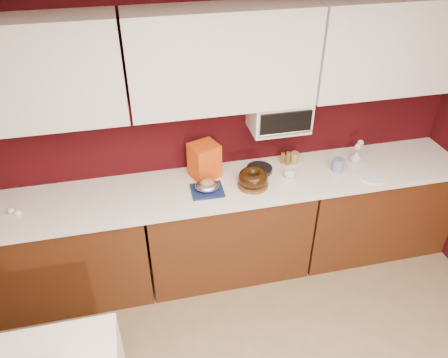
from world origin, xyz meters
TOP-DOWN VIEW (x-y plane):
  - ceiling at (0.00, 0.00)m, footprint 4.00×4.50m
  - wall_back at (0.00, 2.25)m, footprint 4.00×0.02m
  - base_cabinet_left at (-1.33, 1.94)m, footprint 1.31×0.58m
  - base_cabinet_center at (0.00, 1.94)m, footprint 1.31×0.58m
  - base_cabinet_right at (1.33, 1.94)m, footprint 1.31×0.58m
  - countertop at (0.00, 1.94)m, footprint 4.00×0.62m
  - upper_cabinet_left at (-1.33, 2.08)m, footprint 1.31×0.33m
  - upper_cabinet_center at (0.00, 2.08)m, footprint 1.31×0.33m
  - upper_cabinet_right at (1.33, 2.08)m, footprint 1.31×0.33m
  - toaster_oven at (0.45, 2.10)m, footprint 0.45×0.30m
  - toaster_oven_door at (0.45, 1.94)m, footprint 0.40×0.02m
  - toaster_oven_handle at (0.45, 1.93)m, footprint 0.42×0.02m
  - cake_base at (0.19, 1.87)m, footprint 0.29×0.29m
  - bundt_cake at (0.19, 1.87)m, footprint 0.26×0.26m
  - navy_towel at (-0.17, 1.87)m, footprint 0.25×0.21m
  - foil_ham_nest at (-0.17, 1.87)m, footprint 0.19×0.16m
  - roasted_ham at (-0.17, 1.87)m, footprint 0.13×0.12m
  - pandoro_box at (-0.15, 2.09)m, footprint 0.26×0.25m
  - dark_pan at (0.30, 2.05)m, footprint 0.27×0.27m
  - coffee_mug at (0.51, 1.92)m, footprint 0.11×0.11m
  - blue_jar at (0.93, 1.92)m, footprint 0.12×0.12m
  - flower_vase at (1.13, 2.01)m, footprint 0.10×0.10m
  - flower_pink at (1.13, 2.01)m, footprint 0.06×0.06m
  - flower_blue at (1.16, 2.03)m, footprint 0.05×0.05m
  - china_plate at (1.16, 1.77)m, footprint 0.29×0.29m
  - amber_bottle at (0.52, 2.13)m, footprint 0.04×0.04m
  - paper_cup at (0.62, 2.11)m, footprint 0.08×0.08m
  - egg_left at (-1.54, 1.89)m, footprint 0.06×0.06m
  - egg_right at (-1.59, 1.93)m, footprint 0.06×0.05m
  - amber_bottle_tall at (0.56, 2.10)m, footprint 0.04×0.04m

SIDE VIEW (x-z plane):
  - base_cabinet_left at x=-1.33m, z-range 0.00..0.86m
  - base_cabinet_center at x=0.00m, z-range 0.00..0.86m
  - base_cabinet_right at x=1.33m, z-range 0.00..0.86m
  - countertop at x=0.00m, z-range 0.86..0.90m
  - china_plate at x=1.16m, z-range 0.90..0.91m
  - navy_towel at x=-0.17m, z-range 0.90..0.92m
  - cake_base at x=0.19m, z-range 0.90..0.92m
  - dark_pan at x=0.30m, z-range 0.90..0.94m
  - egg_right at x=-1.59m, z-range 0.90..0.94m
  - egg_left at x=-1.54m, z-range 0.90..0.94m
  - coffee_mug at x=0.51m, z-range 0.90..0.99m
  - amber_bottle at x=0.52m, z-range 0.90..1.00m
  - paper_cup at x=0.62m, z-range 0.90..1.00m
  - foil_ham_nest at x=-0.17m, z-range 0.92..0.99m
  - blue_jar at x=0.93m, z-range 0.90..1.01m
  - flower_vase at x=1.13m, z-range 0.90..1.01m
  - amber_bottle_tall at x=0.56m, z-range 0.90..1.02m
  - roasted_ham at x=-0.17m, z-range 0.95..1.01m
  - bundt_cake at x=0.19m, z-range 0.93..1.03m
  - pandoro_box at x=-0.15m, z-range 0.90..1.19m
  - flower_pink at x=1.13m, z-range 1.02..1.08m
  - flower_blue at x=1.16m, z-range 1.04..1.10m
  - wall_back at x=0.00m, z-range 0.00..2.50m
  - toaster_oven_handle at x=0.45m, z-range 1.29..1.31m
  - toaster_oven at x=0.45m, z-range 1.25..1.50m
  - toaster_oven_door at x=0.45m, z-range 1.28..1.47m
  - upper_cabinet_left at x=-1.33m, z-range 1.50..2.20m
  - upper_cabinet_center at x=0.00m, z-range 1.50..2.20m
  - upper_cabinet_right at x=1.33m, z-range 1.50..2.20m
  - ceiling at x=0.00m, z-range 2.49..2.51m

